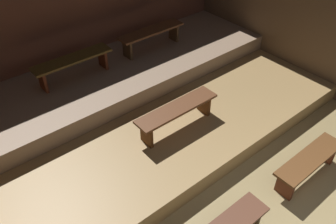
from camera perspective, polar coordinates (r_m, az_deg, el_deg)
The scene contains 9 objects.
ground at distance 5.60m, azimuth 3.35°, elevation -5.78°, with size 6.73×6.29×0.08m, color #9B8556.
wall_back at distance 6.80m, azimuth -12.67°, elevation 15.38°, with size 6.73×0.06×2.54m, color brown.
wall_right at distance 6.94m, azimuth 23.02°, elevation 13.75°, with size 0.06×6.29×2.54m, color brown.
platform_lower at distance 6.02m, azimuth -2.68°, elevation 0.49°, with size 5.93×3.58×0.31m, color #A48250.
platform_middle at distance 6.46m, azimuth -7.67°, elevation 6.49°, with size 5.93×1.77×0.31m, color #95785E.
bench_floor_right at distance 5.28m, azimuth 22.54°, elevation -7.72°, with size 1.28×0.33×0.40m.
bench_lower_center at distance 5.22m, azimuth 1.51°, elevation 0.06°, with size 1.41×0.33×0.40m.
bench_middle_left at distance 6.04m, azimuth -15.64°, elevation 7.98°, with size 1.38×0.33×0.40m.
bench_middle_right at distance 6.76m, azimuth -2.81°, elevation 12.89°, with size 1.38×0.33×0.40m.
Camera 1 is at (-2.76, -0.10, 3.90)m, focal length 36.41 mm.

